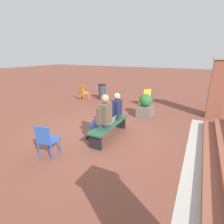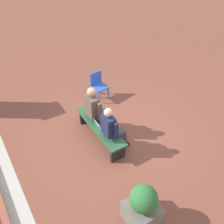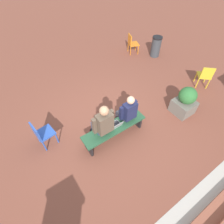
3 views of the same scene
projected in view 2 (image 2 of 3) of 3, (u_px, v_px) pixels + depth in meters
The scene contains 8 objects.
ground_plane at pixel (115, 136), 6.81m from camera, with size 60.00×60.00×0.00m, color brown.
concrete_strip at pixel (7, 178), 5.77m from camera, with size 5.63×0.40×0.01m, color #B7B2A8.
bench at pixel (101, 129), 6.52m from camera, with size 1.80×0.44×0.45m.
person_student at pixel (112, 128), 6.03m from camera, with size 0.51×0.65×1.30m.
person_adult at pixel (96, 109), 6.51m from camera, with size 0.58×0.73×1.40m.
laptop at pixel (101, 125), 6.40m from camera, with size 0.32×0.29×0.21m.
plastic_chair_near_bench_left at pixel (98, 84), 7.88m from camera, with size 0.47×0.47×0.84m.
planter at pixel (143, 207), 4.76m from camera, with size 0.60×0.60×0.94m.
Camera 2 is at (-4.15, 2.65, 4.75)m, focal length 42.00 mm.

